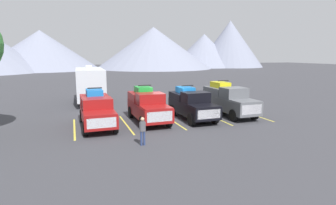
% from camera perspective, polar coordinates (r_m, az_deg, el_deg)
% --- Properties ---
extents(ground_plane, '(240.00, 240.00, 0.00)m').
position_cam_1_polar(ground_plane, '(20.89, 0.50, -3.49)').
color(ground_plane, '#38383D').
extents(pickup_truck_a, '(2.16, 5.48, 2.56)m').
position_cam_1_polar(pickup_truck_a, '(19.35, -14.49, -1.37)').
color(pickup_truck_a, maroon).
rests_on(pickup_truck_a, ground).
extents(pickup_truck_b, '(2.15, 5.36, 2.60)m').
position_cam_1_polar(pickup_truck_b, '(20.14, -4.22, -0.57)').
color(pickup_truck_b, maroon).
rests_on(pickup_truck_b, ground).
extents(pickup_truck_c, '(2.15, 5.31, 2.48)m').
position_cam_1_polar(pickup_truck_c, '(21.03, 4.85, -0.25)').
color(pickup_truck_c, black).
rests_on(pickup_truck_c, ground).
extents(pickup_truck_d, '(2.12, 5.80, 2.72)m').
position_cam_1_polar(pickup_truck_d, '(22.86, 12.30, 0.65)').
color(pickup_truck_d, '#595B60').
rests_on(pickup_truck_d, ground).
extents(lot_stripe_a, '(0.12, 5.50, 0.01)m').
position_cam_1_polar(lot_stripe_a, '(19.33, -18.71, -5.11)').
color(lot_stripe_a, gold).
rests_on(lot_stripe_a, ground).
extents(lot_stripe_b, '(0.12, 5.50, 0.01)m').
position_cam_1_polar(lot_stripe_b, '(19.62, -8.60, -4.48)').
color(lot_stripe_b, gold).
rests_on(lot_stripe_b, ground).
extents(lot_stripe_c, '(0.12, 5.50, 0.01)m').
position_cam_1_polar(lot_stripe_c, '(20.48, 0.91, -3.75)').
color(lot_stripe_c, gold).
rests_on(lot_stripe_c, ground).
extents(lot_stripe_d, '(0.12, 5.50, 0.01)m').
position_cam_1_polar(lot_stripe_d, '(21.86, 9.43, -3.01)').
color(lot_stripe_d, gold).
rests_on(lot_stripe_d, ground).
extents(lot_stripe_e, '(0.12, 5.50, 0.01)m').
position_cam_1_polar(lot_stripe_e, '(23.66, 16.78, -2.32)').
color(lot_stripe_e, gold).
rests_on(lot_stripe_e, ground).
extents(camper_trailer_a, '(2.73, 8.35, 3.74)m').
position_cam_1_polar(camper_trailer_a, '(28.83, -15.77, 3.81)').
color(camper_trailer_a, silver).
rests_on(camper_trailer_a, ground).
extents(person_a, '(0.34, 0.21, 1.55)m').
position_cam_1_polar(person_a, '(14.88, -5.25, -5.51)').
color(person_a, navy).
rests_on(person_a, ground).
extents(mountain_ridge, '(132.69, 47.95, 17.79)m').
position_cam_1_polar(mountain_ridge, '(94.54, -19.34, 10.81)').
color(mountain_ridge, gray).
rests_on(mountain_ridge, ground).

